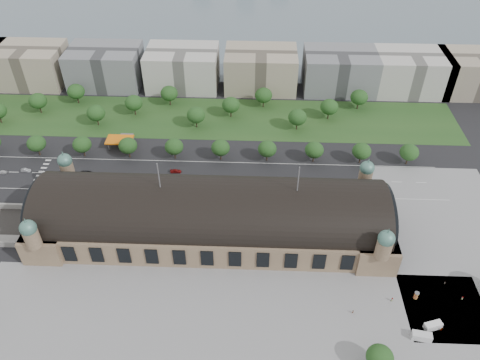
{
  "coord_description": "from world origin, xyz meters",
  "views": [
    {
      "loc": [
        17.89,
        -141.59,
        147.79
      ],
      "look_at": [
        11.38,
        19.59,
        14.0
      ],
      "focal_mm": 35.0,
      "sensor_mm": 36.0,
      "label": 1
    }
  ],
  "objects_px": {
    "pedestrian_5": "(462,298)",
    "traffic_car_4": "(195,184)",
    "traffic_car_0": "(2,172)",
    "parked_car_2": "(111,191)",
    "traffic_car_5": "(311,180)",
    "traffic_car_3": "(176,171)",
    "parked_car_1": "(59,190)",
    "pedestrian_1": "(353,312)",
    "parked_car_0": "(48,195)",
    "parked_car_5": "(153,193)",
    "bus_east": "(267,188)",
    "petrol_station": "(123,139)",
    "bus_mid": "(208,187)",
    "van_east": "(432,326)",
    "parked_car_4": "(154,192)",
    "pedestrian_3": "(441,330)",
    "pedestrian_0": "(392,300)",
    "pedestrian_2": "(445,283)",
    "parked_car_3": "(88,196)",
    "traffic_car_1": "(26,170)",
    "parked_car_6": "(178,198)",
    "advertising_column": "(416,295)",
    "van_south": "(421,336)",
    "bus_west": "(211,187)"
  },
  "relations": [
    {
      "from": "pedestrian_1",
      "to": "traffic_car_3",
      "type": "bearing_deg",
      "value": 82.38
    },
    {
      "from": "traffic_car_0",
      "to": "traffic_car_4",
      "type": "height_order",
      "value": "traffic_car_0"
    },
    {
      "from": "traffic_car_3",
      "to": "parked_car_2",
      "type": "distance_m",
      "value": 32.94
    },
    {
      "from": "pedestrian_2",
      "to": "parked_car_3",
      "type": "bearing_deg",
      "value": 59.6
    },
    {
      "from": "bus_west",
      "to": "advertising_column",
      "type": "bearing_deg",
      "value": -122.86
    },
    {
      "from": "traffic_car_1",
      "to": "traffic_car_4",
      "type": "relative_size",
      "value": 1.25
    },
    {
      "from": "parked_car_4",
      "to": "bus_mid",
      "type": "distance_m",
      "value": 25.92
    },
    {
      "from": "parked_car_2",
      "to": "bus_east",
      "type": "height_order",
      "value": "bus_east"
    },
    {
      "from": "pedestrian_5",
      "to": "traffic_car_0",
      "type": "bearing_deg",
      "value": -133.68
    },
    {
      "from": "van_east",
      "to": "pedestrian_0",
      "type": "bearing_deg",
      "value": 119.24
    },
    {
      "from": "parked_car_5",
      "to": "bus_east",
      "type": "distance_m",
      "value": 54.97
    },
    {
      "from": "bus_east",
      "to": "pedestrian_0",
      "type": "relative_size",
      "value": 5.87
    },
    {
      "from": "pedestrian_5",
      "to": "traffic_car_4",
      "type": "bearing_deg",
      "value": -145.54
    },
    {
      "from": "parked_car_4",
      "to": "pedestrian_3",
      "type": "bearing_deg",
      "value": 27.47
    },
    {
      "from": "traffic_car_0",
      "to": "parked_car_5",
      "type": "relative_size",
      "value": 1.01
    },
    {
      "from": "pedestrian_0",
      "to": "pedestrian_2",
      "type": "relative_size",
      "value": 1.19
    },
    {
      "from": "parked_car_1",
      "to": "pedestrian_5",
      "type": "xyz_separation_m",
      "value": [
        173.36,
        -55.73,
        -0.01
      ]
    },
    {
      "from": "traffic_car_5",
      "to": "pedestrian_2",
      "type": "xyz_separation_m",
      "value": [
        47.26,
        -61.03,
        0.04
      ]
    },
    {
      "from": "traffic_car_4",
      "to": "pedestrian_0",
      "type": "height_order",
      "value": "pedestrian_0"
    },
    {
      "from": "petrol_station",
      "to": "advertising_column",
      "type": "height_order",
      "value": "petrol_station"
    },
    {
      "from": "traffic_car_4",
      "to": "pedestrian_1",
      "type": "bearing_deg",
      "value": 48.46
    },
    {
      "from": "traffic_car_3",
      "to": "pedestrian_5",
      "type": "bearing_deg",
      "value": -125.07
    },
    {
      "from": "parked_car_1",
      "to": "pedestrian_3",
      "type": "height_order",
      "value": "pedestrian_3"
    },
    {
      "from": "parked_car_2",
      "to": "traffic_car_5",
      "type": "bearing_deg",
      "value": 69.57
    },
    {
      "from": "van_south",
      "to": "parked_car_4",
      "type": "bearing_deg",
      "value": 154.64
    },
    {
      "from": "bus_west",
      "to": "pedestrian_3",
      "type": "height_order",
      "value": "bus_west"
    },
    {
      "from": "petrol_station",
      "to": "bus_mid",
      "type": "relative_size",
      "value": 1.3
    },
    {
      "from": "parked_car_5",
      "to": "parked_car_6",
      "type": "xyz_separation_m",
      "value": [
        12.57,
        -3.56,
        0.08
      ]
    },
    {
      "from": "petrol_station",
      "to": "traffic_car_3",
      "type": "height_order",
      "value": "petrol_station"
    },
    {
      "from": "pedestrian_0",
      "to": "parked_car_2",
      "type": "bearing_deg",
      "value": 129.76
    },
    {
      "from": "parked_car_1",
      "to": "pedestrian_1",
      "type": "relative_size",
      "value": 3.11
    },
    {
      "from": "traffic_car_1",
      "to": "parked_car_3",
      "type": "distance_m",
      "value": 41.24
    },
    {
      "from": "petrol_station",
      "to": "parked_car_5",
      "type": "xyz_separation_m",
      "value": [
        23.34,
        -40.73,
        -2.3
      ]
    },
    {
      "from": "van_east",
      "to": "pedestrian_5",
      "type": "relative_size",
      "value": 4.39
    },
    {
      "from": "pedestrian_2",
      "to": "petrol_station",
      "type": "bearing_deg",
      "value": 44.63
    },
    {
      "from": "petrol_station",
      "to": "pedestrian_5",
      "type": "height_order",
      "value": "petrol_station"
    },
    {
      "from": "petrol_station",
      "to": "traffic_car_5",
      "type": "xyz_separation_m",
      "value": [
        99.74,
        -28.26,
        -2.19
      ]
    },
    {
      "from": "parked_car_1",
      "to": "traffic_car_4",
      "type": "bearing_deg",
      "value": 58.44
    },
    {
      "from": "parked_car_3",
      "to": "pedestrian_2",
      "type": "xyz_separation_m",
      "value": [
        153.89,
        -45.0,
        0.08
      ]
    },
    {
      "from": "traffic_car_3",
      "to": "parked_car_0",
      "type": "distance_m",
      "value": 61.49
    },
    {
      "from": "van_east",
      "to": "parked_car_2",
      "type": "bearing_deg",
      "value": 135.2
    },
    {
      "from": "parked_car_2",
      "to": "pedestrian_5",
      "type": "height_order",
      "value": "parked_car_2"
    },
    {
      "from": "traffic_car_0",
      "to": "pedestrian_1",
      "type": "height_order",
      "value": "pedestrian_1"
    },
    {
      "from": "bus_west",
      "to": "pedestrian_0",
      "type": "distance_m",
      "value": 95.77
    },
    {
      "from": "traffic_car_0",
      "to": "pedestrian_1",
      "type": "distance_m",
      "value": 181.17
    },
    {
      "from": "traffic_car_5",
      "to": "pedestrian_3",
      "type": "distance_m",
      "value": 91.15
    },
    {
      "from": "pedestrian_2",
      "to": "traffic_car_4",
      "type": "bearing_deg",
      "value": 47.71
    },
    {
      "from": "pedestrian_2",
      "to": "pedestrian_5",
      "type": "xyz_separation_m",
      "value": [
        4.43,
        -6.99,
        -0.03
      ]
    },
    {
      "from": "traffic_car_4",
      "to": "pedestrian_3",
      "type": "xyz_separation_m",
      "value": [
        96.85,
        -76.9,
        0.25
      ]
    },
    {
      "from": "traffic_car_3",
      "to": "van_east",
      "type": "height_order",
      "value": "van_east"
    }
  ]
}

